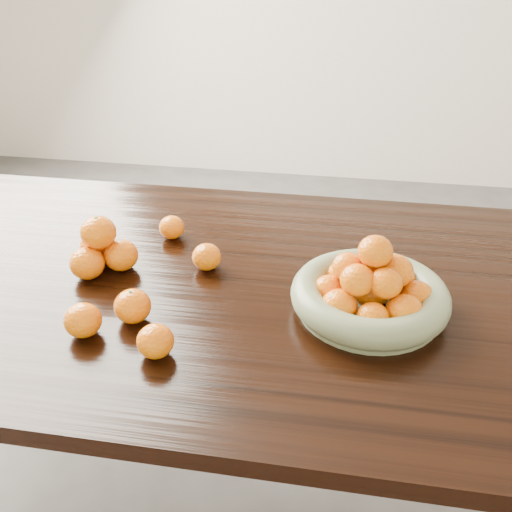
% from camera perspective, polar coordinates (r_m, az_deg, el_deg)
% --- Properties ---
extents(ground, '(5.00, 5.00, 0.00)m').
position_cam_1_polar(ground, '(1.82, 1.47, -22.91)').
color(ground, '#595654').
rests_on(ground, ground).
extents(dining_table, '(2.00, 1.00, 0.75)m').
position_cam_1_polar(dining_table, '(1.35, 1.83, -5.92)').
color(dining_table, black).
rests_on(dining_table, ground).
extents(fruit_bowl, '(0.33, 0.33, 0.17)m').
position_cam_1_polar(fruit_bowl, '(1.21, 11.40, -3.56)').
color(fruit_bowl, '#6C7454').
rests_on(fruit_bowl, dining_table).
extents(orange_pyramid, '(0.15, 0.16, 0.13)m').
position_cam_1_polar(orange_pyramid, '(1.38, -15.26, 0.68)').
color(orange_pyramid, orange).
rests_on(orange_pyramid, dining_table).
extents(loose_orange_0, '(0.08, 0.08, 0.07)m').
position_cam_1_polar(loose_orange_0, '(1.19, -12.24, -4.92)').
color(loose_orange_0, orange).
rests_on(loose_orange_0, dining_table).
extents(loose_orange_1, '(0.07, 0.07, 0.07)m').
position_cam_1_polar(loose_orange_1, '(1.18, -16.92, -6.17)').
color(loose_orange_1, orange).
rests_on(loose_orange_1, dining_table).
extents(loose_orange_2, '(0.07, 0.07, 0.07)m').
position_cam_1_polar(loose_orange_2, '(1.10, -10.04, -8.39)').
color(loose_orange_2, orange).
rests_on(loose_orange_2, dining_table).
extents(loose_orange_3, '(0.07, 0.07, 0.06)m').
position_cam_1_polar(loose_orange_3, '(1.49, -8.43, 2.85)').
color(loose_orange_3, orange).
rests_on(loose_orange_3, dining_table).
extents(loose_orange_4, '(0.07, 0.07, 0.06)m').
position_cam_1_polar(loose_orange_4, '(1.34, -4.96, -0.09)').
color(loose_orange_4, orange).
rests_on(loose_orange_4, dining_table).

